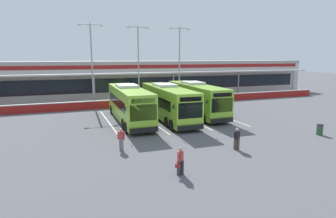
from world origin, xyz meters
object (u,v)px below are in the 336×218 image
coach_bus_left_centre (168,103)px  pedestrian_with_handbag (180,161)px  pedestrian_child (237,138)px  pedestrian_in_dark_coat (121,138)px  lamp_post_east (179,60)px  lamp_post_west (92,60)px  coach_bus_leftmost (129,105)px  coach_bus_centre (196,99)px  lamp_post_centre (138,60)px  litter_bin (320,130)px

coach_bus_left_centre → pedestrian_with_handbag: coach_bus_left_centre is taller
pedestrian_with_handbag → pedestrian_child: size_ratio=1.00×
coach_bus_left_centre → pedestrian_child: coach_bus_left_centre is taller
pedestrian_in_dark_coat → lamp_post_east: 24.38m
pedestrian_child → lamp_post_west: lamp_post_west is taller
coach_bus_leftmost → pedestrian_in_dark_coat: coach_bus_leftmost is taller
coach_bus_left_centre → pedestrian_in_dark_coat: (-6.75, -8.35, -0.91)m
coach_bus_left_centre → coach_bus_centre: bearing=19.7°
pedestrian_in_dark_coat → lamp_post_centre: lamp_post_centre is taller
litter_bin → lamp_post_east: bearing=99.9°
pedestrian_in_dark_coat → litter_bin: 16.97m
coach_bus_left_centre → lamp_post_east: 13.88m
lamp_post_centre → litter_bin: size_ratio=11.83×
coach_bus_centre → pedestrian_with_handbag: (-8.57, -15.28, -0.93)m
pedestrian_in_dark_coat → lamp_post_west: 20.25m
coach_bus_centre → pedestrian_child: bearing=-103.3°
pedestrian_in_dark_coat → pedestrian_with_handbag: bearing=-67.6°
pedestrian_child → lamp_post_centre: lamp_post_centre is taller
pedestrian_child → litter_bin: pedestrian_child is taller
coach_bus_left_centre → coach_bus_centre: (4.07, 1.46, 0.00)m
pedestrian_child → lamp_post_east: lamp_post_east is taller
pedestrian_in_dark_coat → litter_bin: bearing=-7.0°
coach_bus_leftmost → pedestrian_with_handbag: coach_bus_leftmost is taller
lamp_post_centre → coach_bus_left_centre: bearing=-90.2°
coach_bus_left_centre → lamp_post_centre: size_ratio=1.11×
pedestrian_with_handbag → coach_bus_centre: bearing=60.7°
coach_bus_centre → lamp_post_west: bearing=137.6°
coach_bus_left_centre → lamp_post_west: size_ratio=1.11×
coach_bus_centre → lamp_post_east: lamp_post_east is taller
pedestrian_in_dark_coat → lamp_post_centre: 22.16m
coach_bus_leftmost → lamp_post_west: size_ratio=1.11×
coach_bus_left_centre → lamp_post_centre: lamp_post_centre is taller
coach_bus_leftmost → litter_bin: 17.97m
pedestrian_in_dark_coat → coach_bus_leftmost: bearing=73.3°
coach_bus_left_centre → pedestrian_in_dark_coat: coach_bus_left_centre is taller
coach_bus_left_centre → lamp_post_west: bearing=120.5°
lamp_post_east → litter_bin: lamp_post_east is taller
coach_bus_centre → lamp_post_west: size_ratio=1.11×
coach_bus_leftmost → litter_bin: coach_bus_leftmost is taller
pedestrian_with_handbag → lamp_post_east: lamp_post_east is taller
coach_bus_centre → coach_bus_leftmost: bearing=-173.8°
pedestrian_with_handbag → litter_bin: bearing=13.1°
coach_bus_centre → lamp_post_centre: size_ratio=1.11×
coach_bus_leftmost → pedestrian_in_dark_coat: (-2.68, -8.91, -0.91)m
pedestrian_in_dark_coat → lamp_post_west: lamp_post_west is taller
pedestrian_with_handbag → pedestrian_in_dark_coat: same height
coach_bus_centre → lamp_post_east: size_ratio=1.11×
lamp_post_west → coach_bus_centre: bearing=-42.4°
coach_bus_leftmost → pedestrian_child: 12.87m
pedestrian_with_handbag → lamp_post_centre: lamp_post_centre is taller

